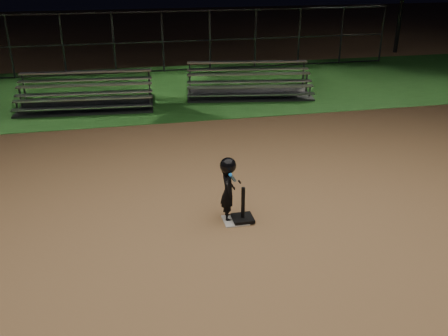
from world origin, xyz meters
The scene contains 8 objects.
ground centered at (0.00, 0.00, 0.00)m, with size 80.00×80.00×0.00m, color #AB7C4D.
grass_strip centered at (0.00, 10.00, 0.01)m, with size 60.00×8.00×0.01m, color #1F541B.
home_plate centered at (0.00, 0.00, 0.01)m, with size 0.45×0.45×0.02m, color beige.
batting_tee centered at (0.14, -0.02, 0.14)m, with size 0.38×0.38×0.66m.
child_batter centered at (-0.12, 0.12, 0.66)m, with size 0.41×0.61×1.24m.
bleacher_left centered at (-2.99, 8.24, 0.22)m, with size 4.40×2.39×1.04m.
bleacher_right centered at (2.55, 8.61, 0.22)m, with size 4.58×2.74×1.06m.
backstop_fence centered at (0.00, 13.00, 1.25)m, with size 20.08×0.08×2.50m.
Camera 1 is at (-1.88, -7.65, 4.54)m, focal length 38.89 mm.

